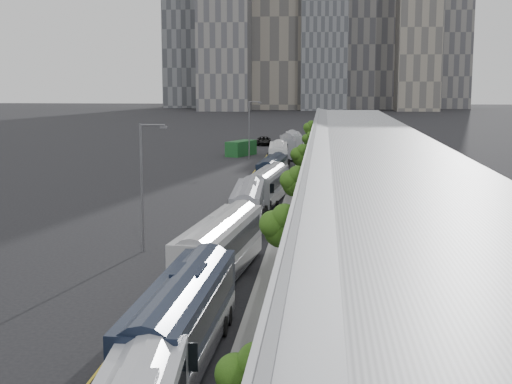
# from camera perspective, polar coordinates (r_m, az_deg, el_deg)

# --- Properties ---
(sidewalk) EXTENTS (10.00, 170.00, 0.12)m
(sidewalk) POSITION_cam_1_polar(r_m,az_deg,el_deg) (67.35, 6.09, -1.83)
(sidewalk) COLOR gray
(sidewalk) RESTS_ON ground
(lane_line) EXTENTS (0.12, 160.00, 0.02)m
(lane_line) POSITION_cam_1_polar(r_m,az_deg,el_deg) (68.04, -2.79, -1.73)
(lane_line) COLOR gold
(lane_line) RESTS_ON ground
(depot) EXTENTS (12.45, 160.40, 7.20)m
(depot) POSITION_cam_1_polar(r_m,az_deg,el_deg) (66.97, 9.55, 1.03)
(depot) COLOR gray
(depot) RESTS_ON ground
(bus_1) EXTENTS (3.04, 13.46, 3.92)m
(bus_1) POSITION_cam_1_polar(r_m,az_deg,el_deg) (32.37, -5.87, -10.69)
(bus_1) COLOR black
(bus_1) RESTS_ON ground
(bus_2) EXTENTS (4.11, 13.78, 3.97)m
(bus_2) POSITION_cam_1_polar(r_m,az_deg,el_deg) (45.47, -2.87, -4.89)
(bus_2) COLOR #BBBABD
(bus_2) RESTS_ON ground
(bus_3) EXTENTS (3.09, 12.32, 3.57)m
(bus_3) POSITION_cam_1_polar(r_m,az_deg,el_deg) (62.47, -0.64, -1.27)
(bus_3) COLOR gray
(bus_3) RESTS_ON ground
(bus_4) EXTENTS (3.64, 12.41, 3.57)m
(bus_4) POSITION_cam_1_polar(r_m,az_deg,el_deg) (74.03, 0.98, 0.31)
(bus_4) COLOR #909299
(bus_4) RESTS_ON ground
(bus_5) EXTENTS (3.09, 12.08, 3.50)m
(bus_5) POSITION_cam_1_polar(r_m,az_deg,el_deg) (86.15, 1.34, 1.49)
(bus_5) COLOR black
(bus_5) RESTS_ON ground
(bus_6) EXTENTS (3.32, 12.91, 3.74)m
(bus_6) POSITION_cam_1_polar(r_m,az_deg,el_deg) (102.65, 1.79, 2.73)
(bus_6) COLOR white
(bus_6) RESTS_ON ground
(bus_7) EXTENTS (3.40, 12.62, 3.65)m
(bus_7) POSITION_cam_1_polar(r_m,az_deg,el_deg) (117.76, 2.54, 3.48)
(bus_7) COLOR gray
(bus_7) RESTS_ON ground
(bus_8) EXTENTS (3.51, 12.36, 3.56)m
(bus_8) POSITION_cam_1_polar(r_m,az_deg,el_deg) (128.11, 3.03, 3.89)
(bus_8) COLOR silver
(bus_8) RESTS_ON ground
(tree_0) EXTENTS (1.86, 1.86, 3.80)m
(tree_0) POSITION_cam_1_polar(r_m,az_deg,el_deg) (24.37, -0.32, -14.34)
(tree_0) COLOR black
(tree_0) RESTS_ON ground
(tree_1) EXTENTS (2.21, 2.21, 5.12)m
(tree_1) POSITION_cam_1_polar(r_m,az_deg,el_deg) (42.67, 2.06, -2.62)
(tree_1) COLOR black
(tree_1) RESTS_ON ground
(tree_2) EXTENTS (2.44, 2.44, 4.75)m
(tree_2) POSITION_cam_1_polar(r_m,az_deg,el_deg) (65.51, 3.16, 0.97)
(tree_2) COLOR black
(tree_2) RESTS_ON ground
(tree_3) EXTENTS (2.46, 2.46, 4.51)m
(tree_3) POSITION_cam_1_polar(r_m,az_deg,el_deg) (91.23, 3.66, 3.02)
(tree_3) COLOR black
(tree_3) RESTS_ON ground
(tree_4) EXTENTS (1.99, 1.99, 4.13)m
(tree_4) POSITION_cam_1_polar(r_m,az_deg,el_deg) (117.64, 4.29, 4.24)
(tree_4) COLOR black
(tree_4) RESTS_ON ground
(tree_5) EXTENTS (2.43, 2.43, 4.95)m
(tree_5) POSITION_cam_1_polar(r_m,az_deg,el_deg) (138.35, 4.38, 5.17)
(tree_5) COLOR black
(tree_5) RESTS_ON ground
(street_lamp_near) EXTENTS (2.04, 0.22, 9.46)m
(street_lamp_near) POSITION_cam_1_polar(r_m,az_deg,el_deg) (52.58, -8.95, 1.04)
(street_lamp_near) COLOR #59595E
(street_lamp_near) RESTS_ON ground
(street_lamp_far) EXTENTS (2.04, 0.22, 9.38)m
(street_lamp_far) POSITION_cam_1_polar(r_m,az_deg,el_deg) (114.87, -0.47, 5.28)
(street_lamp_far) COLOR #59595E
(street_lamp_far) RESTS_ON ground
(shipping_container) EXTENTS (4.89, 7.08, 2.52)m
(shipping_container) POSITION_cam_1_polar(r_m,az_deg,el_deg) (121.42, -1.20, 3.52)
(shipping_container) COLOR #16471E
(shipping_container) RESTS_ON ground
(suv) EXTENTS (3.37, 6.34, 1.70)m
(suv) POSITION_cam_1_polar(r_m,az_deg,el_deg) (141.78, 0.63, 4.11)
(suv) COLOR black
(suv) RESTS_ON ground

